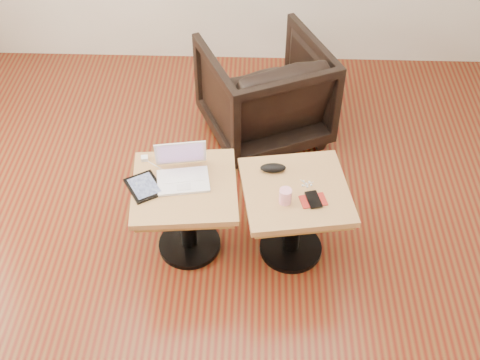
{
  "coord_description": "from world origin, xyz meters",
  "views": [
    {
      "loc": [
        0.23,
        -2.34,
        2.94
      ],
      "look_at": [
        0.15,
        0.08,
        0.59
      ],
      "focal_mm": 45.0,
      "sensor_mm": 36.0,
      "label": 1
    }
  ],
  "objects_px": {
    "side_table_left": "(186,201)",
    "armchair": "(264,92)",
    "striped_cup": "(285,196)",
    "laptop": "(182,172)",
    "side_table_right": "(294,205)"
  },
  "relations": [
    {
      "from": "striped_cup",
      "to": "armchair",
      "type": "relative_size",
      "value": 0.11
    },
    {
      "from": "side_table_left",
      "to": "striped_cup",
      "type": "xyz_separation_m",
      "value": [
        0.57,
        -0.11,
        0.18
      ]
    },
    {
      "from": "laptop",
      "to": "armchair",
      "type": "relative_size",
      "value": 0.4
    },
    {
      "from": "side_table_left",
      "to": "laptop",
      "type": "bearing_deg",
      "value": 98.26
    },
    {
      "from": "side_table_left",
      "to": "striped_cup",
      "type": "relative_size",
      "value": 7.14
    },
    {
      "from": "side_table_left",
      "to": "armchair",
      "type": "relative_size",
      "value": 0.78
    },
    {
      "from": "side_table_left",
      "to": "laptop",
      "type": "height_order",
      "value": "laptop"
    },
    {
      "from": "laptop",
      "to": "side_table_right",
      "type": "bearing_deg",
      "value": -15.97
    },
    {
      "from": "armchair",
      "to": "striped_cup",
      "type": "bearing_deg",
      "value": 71.37
    },
    {
      "from": "side_table_right",
      "to": "laptop",
      "type": "height_order",
      "value": "laptop"
    },
    {
      "from": "side_table_right",
      "to": "armchair",
      "type": "bearing_deg",
      "value": 89.94
    },
    {
      "from": "side_table_left",
      "to": "armchair",
      "type": "height_order",
      "value": "armchair"
    },
    {
      "from": "striped_cup",
      "to": "side_table_left",
      "type": "bearing_deg",
      "value": 168.78
    },
    {
      "from": "side_table_right",
      "to": "laptop",
      "type": "bearing_deg",
      "value": 164.57
    },
    {
      "from": "side_table_left",
      "to": "armchair",
      "type": "distance_m",
      "value": 1.23
    }
  ]
}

